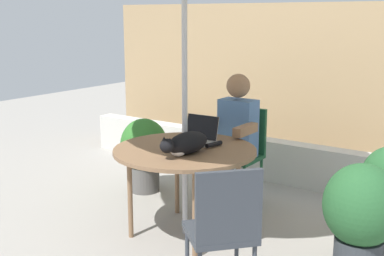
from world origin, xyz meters
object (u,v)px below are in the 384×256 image
Objects in this scene: chair_occupied at (242,147)px; person_seated at (234,133)px; cat at (186,144)px; potted_plant_by_chair at (361,214)px; patio_table at (185,155)px; potted_plant_near_fence at (144,150)px; chair_empty at (224,225)px; laptop at (199,134)px.

person_seated reaches higher than chair_occupied.
chair_occupied is 1.40× the size of cat.
person_seated is 1.56m from potted_plant_by_chair.
chair_occupied is 1.13× the size of potted_plant_by_chair.
person_seated is 1.93× the size of cat.
potted_plant_by_chair is at bearing 4.60° from patio_table.
potted_plant_near_fence is at bearing -169.40° from person_seated.
potted_plant_near_fence is (-1.05, 0.74, -0.38)m from cat.
potted_plant_by_chair is at bearing 10.81° from cat.
chair_occupied is (0.00, 0.94, -0.14)m from patio_table.
potted_plant_near_fence is at bearing 144.92° from cat.
laptop is at bearing 130.76° from chair_empty.
potted_plant_by_chair is at bearing -25.73° from person_seated.
patio_table is 1.43× the size of potted_plant_by_chair.
person_seated reaches higher than cat.
chair_empty is 2.92× the size of laptop.
chair_occupied is 1.11m from cat.
cat is at bearing -169.19° from potted_plant_by_chair.
cat is at bearing -69.86° from laptop.
chair_empty is 2.21m from potted_plant_near_fence.
person_seated is at bearing 118.31° from chair_empty.
cat is (0.10, -0.91, 0.10)m from person_seated.
patio_table is 0.78m from person_seated.
chair_empty is at bearing -123.99° from potted_plant_by_chair.
person_seated reaches higher than patio_table.
laptop reaches higher than potted_plant_near_fence.
chair_empty is 1.20× the size of potted_plant_near_fence.
cat reaches higher than potted_plant_by_chair.
chair_occupied reaches higher than patio_table.
potted_plant_by_chair is at bearing -5.85° from laptop.
cat is at bearing -84.46° from chair_occupied.
patio_table is at bearing -81.29° from laptop.
potted_plant_by_chair is (2.33, -0.49, 0.03)m from potted_plant_near_fence.
potted_plant_near_fence is 2.38m from potted_plant_by_chair.
chair_occupied is 2.92× the size of laptop.
chair_occupied is at bearing 19.54° from potted_plant_near_fence.
chair_empty is at bearing -49.24° from laptop.
laptop reaches higher than patio_table.
chair_occupied is at bearing 149.20° from potted_plant_by_chair.
patio_table is at bearing -175.40° from potted_plant_by_chair.
chair_empty is at bearing -37.23° from potted_plant_near_fence.
chair_occupied is 1.86m from chair_empty.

